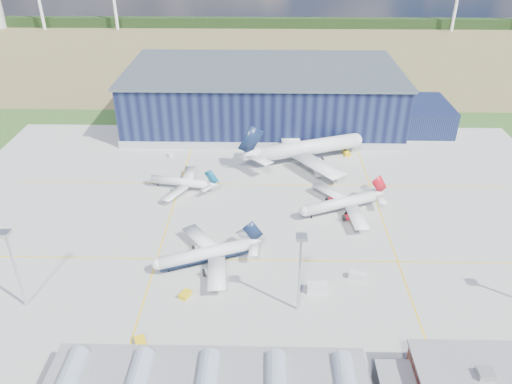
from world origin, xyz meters
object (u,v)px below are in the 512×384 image
(light_mast_west, at_px, (12,258))
(airliner_red, at_px, (341,198))
(gse_tug_a, at_px, (141,343))
(gse_van_a, at_px, (358,276))
(gse_tug_b, at_px, (185,295))
(gse_cart_b, at_px, (170,155))
(car_a, at_px, (507,350))
(car_b, at_px, (245,363))
(hangar, at_px, (269,99))
(airliner_regional, at_px, (180,178))
(airliner_widebody, at_px, (308,140))
(gse_van_c, at_px, (317,288))
(light_mast_center, at_px, (300,261))
(gse_cart_a, at_px, (334,182))
(airliner_navy, at_px, (204,248))
(gse_tug_c, at_px, (347,154))

(light_mast_west, distance_m, airliner_red, 98.62)
(gse_tug_a, relative_size, gse_van_a, 0.82)
(airliner_red, relative_size, gse_tug_b, 10.07)
(gse_cart_b, xyz_separation_m, car_a, (95.38, -100.79, -0.08))
(car_b, bearing_deg, hangar, -19.17)
(airliner_regional, xyz_separation_m, car_a, (87.01, -74.05, -3.99))
(airliner_widebody, relative_size, gse_cart_b, 19.30)
(gse_cart_b, xyz_separation_m, gse_van_c, (53.16, -80.87, 0.71))
(light_mast_center, xyz_separation_m, airliner_regional, (-39.33, 60.98, -10.91))
(gse_cart_a, xyz_separation_m, gse_cart_b, (-64.62, 21.02, 0.04))
(light_mast_center, bearing_deg, gse_van_a, 35.83)
(light_mast_west, bearing_deg, gse_cart_b, 75.73)
(airliner_widebody, xyz_separation_m, gse_tug_b, (-37.46, -80.94, -8.13))
(hangar, distance_m, gse_van_c, 119.08)
(airliner_widebody, height_order, gse_cart_a, airliner_widebody)
(car_a, bearing_deg, airliner_red, 46.12)
(gse_van_a, bearing_deg, light_mast_west, 113.88)
(airliner_widebody, bearing_deg, gse_tug_b, -135.30)
(airliner_navy, relative_size, gse_tug_a, 8.59)
(car_a, distance_m, car_b, 60.58)
(gse_tug_a, bearing_deg, car_a, -22.28)
(gse_tug_c, bearing_deg, airliner_regional, -166.01)
(gse_cart_a, relative_size, car_b, 0.69)
(gse_tug_c, bearing_deg, airliner_widebody, -173.33)
(hangar, relative_size, airliner_regional, 5.23)
(hangar, relative_size, car_a, 46.79)
(airliner_red, height_order, gse_van_a, airliner_red)
(gse_cart_a, bearing_deg, gse_tug_b, -143.85)
(gse_van_a, distance_m, gse_cart_b, 99.40)
(gse_tug_c, xyz_separation_m, car_b, (-37.50, -108.15, -0.16))
(airliner_widebody, relative_size, gse_van_a, 11.33)
(airliner_red, height_order, gse_van_c, airliner_red)
(gse_tug_c, bearing_deg, gse_van_a, -106.09)
(light_mast_west, xyz_separation_m, airliner_navy, (44.24, 18.00, -9.94))
(light_mast_center, distance_m, gse_van_a, 25.57)
(gse_tug_b, height_order, gse_van_c, gse_van_c)
(gse_tug_a, xyz_separation_m, car_a, (85.08, -0.16, -0.29))
(airliner_navy, xyz_separation_m, gse_cart_b, (-21.93, 69.73, -4.88))
(gse_van_c, bearing_deg, gse_cart_b, 30.88)
(gse_tug_a, bearing_deg, airliner_red, 25.63)
(airliner_red, relative_size, car_a, 10.75)
(hangar, height_order, car_b, hangar)
(light_mast_west, bearing_deg, car_a, -6.33)
(airliner_regional, xyz_separation_m, gse_van_a, (56.46, -48.61, -3.48))
(car_a, bearing_deg, gse_tug_a, 108.29)
(gse_tug_c, xyz_separation_m, gse_cart_b, (-72.50, -2.42, -0.18))
(hangar, xyz_separation_m, gse_tug_c, (31.99, -34.66, -10.83))
(airliner_navy, bearing_deg, gse_cart_a, -152.54)
(light_mast_center, relative_size, car_a, 7.42)
(gse_tug_a, distance_m, gse_cart_b, 101.15)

